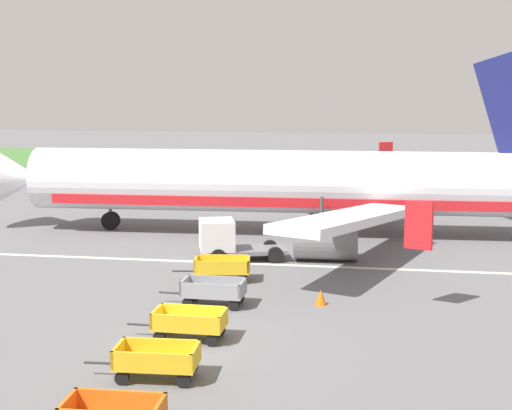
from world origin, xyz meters
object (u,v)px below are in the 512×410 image
object	(u,v)px
baggage_cart_second_in_row	(156,360)
baggage_cart_fourth_in_row	(213,291)
baggage_cart_far_end	(222,268)
service_truck_beside_carts	(226,239)
baggage_cart_third_in_row	(189,323)
airplane	(299,183)
traffic_cone_near_plane	(321,297)

from	to	relation	value
baggage_cart_second_in_row	baggage_cart_fourth_in_row	bearing A→B (deg)	89.76
baggage_cart_fourth_in_row	baggage_cart_far_end	distance (m)	3.93
baggage_cart_far_end	service_truck_beside_carts	size ratio (longest dim) A/B	0.76
baggage_cart_third_in_row	service_truck_beside_carts	distance (m)	12.18
service_truck_beside_carts	baggage_cart_third_in_row	bearing A→B (deg)	-84.79
baggage_cart_third_in_row	baggage_cart_far_end	bearing A→B (deg)	93.54
airplane	baggage_cart_far_end	bearing A→B (deg)	-101.20
airplane	traffic_cone_near_plane	xyz separation A→B (m)	(2.49, -14.56, -2.73)
baggage_cart_fourth_in_row	baggage_cart_second_in_row	bearing A→B (deg)	-90.24
airplane	traffic_cone_near_plane	world-z (taller)	airplane
traffic_cone_near_plane	service_truck_beside_carts	bearing A→B (deg)	126.89
baggage_cart_second_in_row	service_truck_beside_carts	world-z (taller)	service_truck_beside_carts
baggage_cart_far_end	baggage_cart_third_in_row	bearing A→B (deg)	-86.46
baggage_cart_fourth_in_row	baggage_cart_third_in_row	bearing A→B (deg)	-89.22
airplane	baggage_cart_fourth_in_row	bearing A→B (deg)	-96.76
baggage_cart_second_in_row	baggage_cart_third_in_row	distance (m)	3.73
baggage_cart_second_in_row	baggage_cart_third_in_row	world-z (taller)	same
baggage_cart_far_end	service_truck_beside_carts	bearing A→B (deg)	98.55
airplane	baggage_cart_far_end	xyz separation A→B (m)	(-2.26, -11.43, -2.45)
airplane	baggage_cart_fourth_in_row	world-z (taller)	airplane
traffic_cone_near_plane	baggage_cart_far_end	bearing A→B (deg)	146.59
baggage_cart_second_in_row	service_truck_beside_carts	bearing A→B (deg)	93.66
baggage_cart_second_in_row	baggage_cart_far_end	xyz separation A→B (m)	(-0.41, 11.85, 0.00)
baggage_cart_third_in_row	service_truck_beside_carts	bearing A→B (deg)	95.21
baggage_cart_second_in_row	baggage_cart_far_end	bearing A→B (deg)	91.99
baggage_cart_third_in_row	service_truck_beside_carts	world-z (taller)	service_truck_beside_carts
service_truck_beside_carts	traffic_cone_near_plane	xyz separation A→B (m)	(5.35, -7.13, -0.78)
baggage_cart_third_in_row	traffic_cone_near_plane	distance (m)	6.55
baggage_cart_third_in_row	traffic_cone_near_plane	world-z (taller)	baggage_cart_third_in_row
airplane	baggage_cart_far_end	distance (m)	11.91
baggage_cart_far_end	airplane	bearing A→B (deg)	78.80
baggage_cart_far_end	service_truck_beside_carts	xyz separation A→B (m)	(-0.60, 4.00, 0.50)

